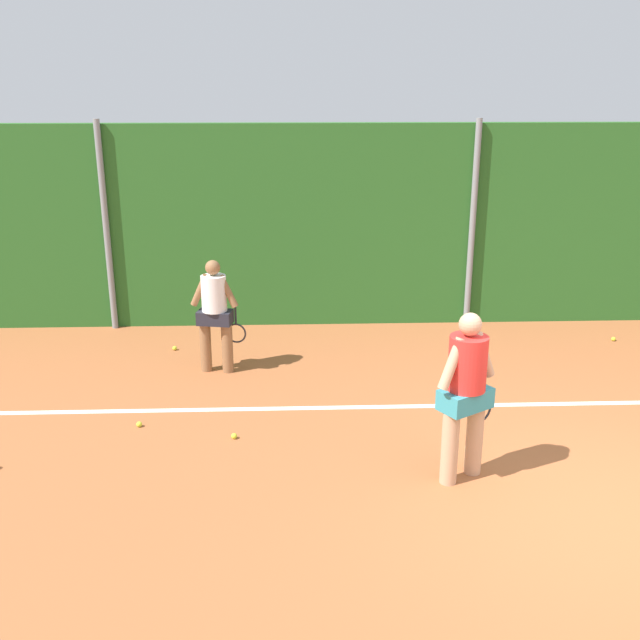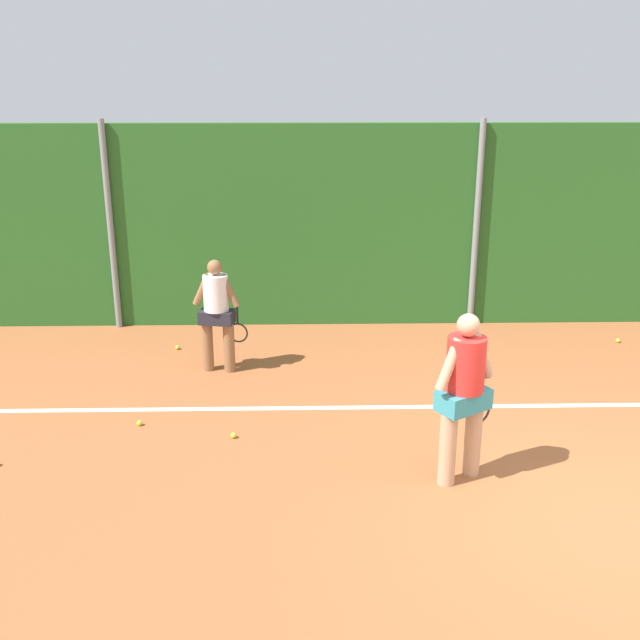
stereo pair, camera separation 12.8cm
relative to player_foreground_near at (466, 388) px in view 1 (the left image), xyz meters
The scene contains 11 objects.
ground_plane 1.84m from the player_foreground_near, 38.95° to the left, with size 31.21×31.21×0.00m, color #A85B33.
hedge_fence_backdrop 5.30m from the player_foreground_near, 76.75° to the left, with size 20.29×0.25×3.26m, color #286023.
fence_post_left 6.82m from the player_foreground_near, 133.20° to the left, with size 0.10×0.10×3.34m, color gray.
fence_post_center 5.14m from the player_foreground_near, 76.30° to the left, with size 0.10×0.10×3.34m, color gray.
court_baseline_paint 2.32m from the player_foreground_near, 54.83° to the left, with size 14.83×0.10×0.01m, color white.
player_foreground_near is the anchor object (origin of this frame).
player_midcourt 4.08m from the player_foreground_near, 132.83° to the left, with size 0.76×0.35×1.60m.
tennis_ball_2 5.28m from the player_foreground_near, 50.25° to the left, with size 0.07×0.07×0.07m, color #CCDB33.
tennis_ball_3 5.29m from the player_foreground_near, 132.37° to the left, with size 0.07×0.07×0.07m, color #CCDB33.
tennis_ball_4 3.88m from the player_foreground_near, 160.12° to the left, with size 0.07×0.07×0.07m, color #CCDB33.
tennis_ball_6 2.74m from the player_foreground_near, 158.64° to the left, with size 0.07×0.07×0.07m, color #CCDB33.
Camera 1 is at (-2.91, -5.79, 3.89)m, focal length 40.76 mm.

